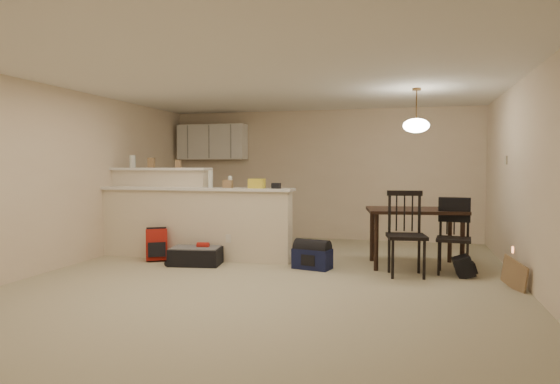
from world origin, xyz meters
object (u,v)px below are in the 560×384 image
(dining_table, at_px, (415,216))
(pendant_lamp, at_px, (416,125))
(dining_chair_far, at_px, (454,237))
(black_daypack, at_px, (464,267))
(dining_chair_near, at_px, (406,234))
(suitcase, at_px, (196,256))
(red_backpack, at_px, (157,245))
(navy_duffel, at_px, (312,259))

(dining_table, distance_m, pendant_lamp, 1.27)
(dining_chair_far, relative_size, black_daypack, 3.32)
(dining_chair_near, relative_size, suitcase, 1.54)
(dining_chair_near, bearing_deg, red_backpack, 168.53)
(red_backpack, bearing_deg, pendant_lamp, -21.48)
(pendant_lamp, relative_size, suitcase, 0.87)
(dining_chair_near, relative_size, dining_chair_far, 1.12)
(red_backpack, xyz_separation_m, black_daypack, (4.34, 0.00, -0.10))
(dining_chair_near, bearing_deg, dining_table, 71.68)
(suitcase, xyz_separation_m, navy_duffel, (1.67, 0.15, 0.02))
(dining_chair_near, xyz_separation_m, black_daypack, (0.71, 0.14, -0.42))
(dining_table, xyz_separation_m, red_backpack, (-3.74, -0.53, -0.48))
(dining_table, bearing_deg, black_daypack, -50.06)
(pendant_lamp, height_order, suitcase, pendant_lamp)
(dining_table, distance_m, suitcase, 3.17)
(pendant_lamp, distance_m, navy_duffel, 2.36)
(dining_table, height_order, navy_duffel, dining_table)
(dining_chair_near, distance_m, navy_duffel, 1.33)
(red_backpack, bearing_deg, suitcase, -41.54)
(dining_chair_near, distance_m, suitcase, 2.96)
(dining_table, xyz_separation_m, dining_chair_near, (-0.11, -0.67, -0.17))
(dining_table, relative_size, dining_chair_far, 1.46)
(suitcase, height_order, navy_duffel, navy_duffel)
(dining_table, xyz_separation_m, pendant_lamp, (0.00, 0.00, 1.27))
(pendant_lamp, bearing_deg, black_daypack, -41.08)
(pendant_lamp, distance_m, suitcase, 3.63)
(dining_table, bearing_deg, dining_chair_far, -47.52)
(dining_chair_far, bearing_deg, pendant_lamp, 147.47)
(dining_chair_near, xyz_separation_m, navy_duffel, (-1.26, 0.14, -0.41))
(pendant_lamp, height_order, black_daypack, pendant_lamp)
(red_backpack, bearing_deg, black_daypack, -29.51)
(suitcase, bearing_deg, dining_chair_far, -3.80)
(dining_table, distance_m, dining_chair_far, 0.67)
(pendant_lamp, height_order, dining_chair_far, pendant_lamp)
(red_backpack, distance_m, navy_duffel, 2.38)
(red_backpack, bearing_deg, navy_duffel, -29.51)
(dining_chair_near, bearing_deg, suitcase, 170.91)
(red_backpack, height_order, black_daypack, red_backpack)
(navy_duffel, bearing_deg, dining_table, 34.85)
(pendant_lamp, height_order, dining_chair_near, pendant_lamp)
(pendant_lamp, height_order, navy_duffel, pendant_lamp)
(dining_chair_far, relative_size, navy_duffel, 1.91)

